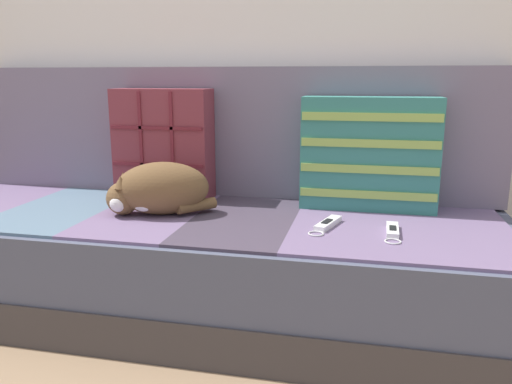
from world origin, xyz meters
TOP-DOWN VIEW (x-y plane):
  - ground_plane at (0.00, 0.00)m, footprint 14.00×14.00m
  - couch at (0.00, 0.15)m, footprint 2.19×0.79m
  - sofa_backrest at (0.00, 0.48)m, footprint 2.14×0.14m
  - throw_pillow_quilted at (-0.21, 0.33)m, footprint 0.38×0.14m
  - throw_pillow_striped at (0.58, 0.33)m, footprint 0.48×0.14m
  - sleeping_cat at (-0.13, 0.09)m, footprint 0.37×0.28m
  - game_remote_near at (0.46, 0.07)m, footprint 0.10×0.21m
  - game_remote_far at (0.66, 0.03)m, footprint 0.05×0.19m

SIDE VIEW (x-z plane):
  - ground_plane at x=0.00m, z-range 0.00..0.00m
  - couch at x=0.00m, z-range 0.00..0.37m
  - game_remote_far at x=0.66m, z-range 0.37..0.39m
  - game_remote_near at x=0.46m, z-range 0.37..0.39m
  - sleeping_cat at x=-0.13m, z-range 0.36..0.54m
  - throw_pillow_striped at x=0.58m, z-range 0.37..0.77m
  - throw_pillow_quilted at x=-0.21m, z-range 0.37..0.79m
  - sofa_backrest at x=0.00m, z-range 0.37..0.87m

